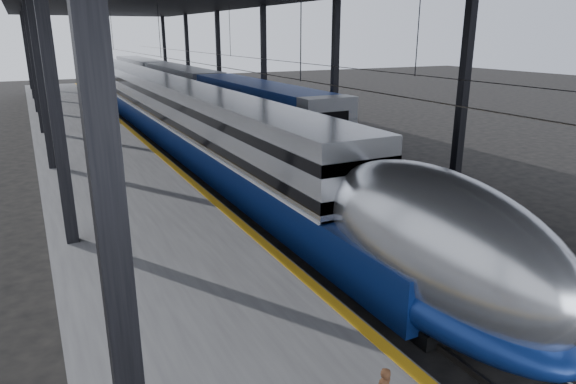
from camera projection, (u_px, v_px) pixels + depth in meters
ground at (321, 301)px, 14.09m from camera, size 160.00×160.00×0.00m
platform at (93, 152)px, 29.48m from camera, size 6.00×80.00×1.00m
yellow_strip at (141, 139)px, 30.54m from camera, size 0.30×80.00×0.01m
rails at (224, 146)px, 33.05m from camera, size 6.52×80.00×0.16m
tgv_train at (163, 109)px, 36.20m from camera, size 2.88×65.20×4.13m
second_train at (183, 88)px, 49.01m from camera, size 2.90×56.05×3.99m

